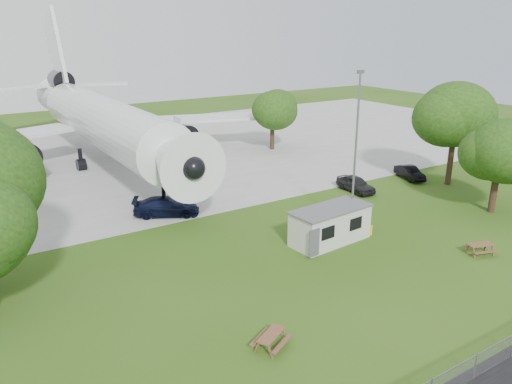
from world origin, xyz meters
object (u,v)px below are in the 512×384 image
picnic_west (271,347)px  picnic_east (479,254)px  site_cabin (330,225)px  airliner (100,119)px

picnic_west → picnic_east: 18.16m
site_cabin → picnic_east: bearing=-44.7°
airliner → site_cabin: airliner is taller
airliner → picnic_east: airliner is taller
picnic_west → airliner: bearing=57.7°
site_cabin → picnic_east: 10.41m
airliner → site_cabin: 31.51m
site_cabin → picnic_west: site_cabin is taller
picnic_east → airliner: bearing=129.8°
picnic_west → picnic_east: bearing=-24.4°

